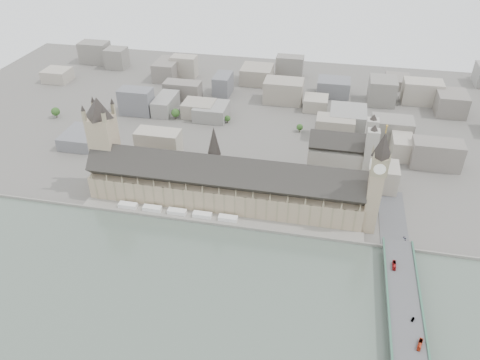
% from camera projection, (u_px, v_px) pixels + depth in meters
% --- Properties ---
extents(ground, '(900.00, 900.00, 0.00)m').
position_uv_depth(ground, '(219.00, 216.00, 447.59)').
color(ground, '#595651').
rests_on(ground, ground).
extents(embankment_wall, '(600.00, 1.50, 3.00)m').
position_uv_depth(embankment_wall, '(216.00, 224.00, 434.54)').
color(embankment_wall, gray).
rests_on(embankment_wall, ground).
extents(river_terrace, '(270.00, 15.00, 2.00)m').
position_uv_depth(river_terrace, '(218.00, 220.00, 440.93)').
color(river_terrace, gray).
rests_on(river_terrace, ground).
extents(terrace_tents, '(118.00, 7.00, 4.00)m').
position_uv_depth(terrace_tents, '(177.00, 212.00, 446.43)').
color(terrace_tents, white).
rests_on(terrace_tents, river_terrace).
extents(palace_of_westminster, '(265.00, 40.73, 55.44)m').
position_uv_depth(palace_of_westminster, '(224.00, 185.00, 451.04)').
color(palace_of_westminster, gray).
rests_on(palace_of_westminster, ground).
extents(elizabeth_tower, '(17.00, 17.00, 107.50)m').
position_uv_depth(elizabeth_tower, '(377.00, 177.00, 398.55)').
color(elizabeth_tower, gray).
rests_on(elizabeth_tower, ground).
extents(victoria_tower, '(30.00, 30.00, 100.00)m').
position_uv_depth(victoria_tower, '(104.00, 140.00, 458.75)').
color(victoria_tower, gray).
rests_on(victoria_tower, ground).
extents(central_tower, '(13.00, 13.00, 48.00)m').
position_uv_depth(central_tower, '(214.00, 149.00, 438.31)').
color(central_tower, gray).
rests_on(central_tower, ground).
extents(westminster_bridge, '(25.00, 325.00, 10.25)m').
position_uv_depth(westminster_bridge, '(403.00, 309.00, 346.10)').
color(westminster_bridge, '#474749').
rests_on(westminster_bridge, ground).
extents(bridge_parapets, '(25.00, 235.00, 1.15)m').
position_uv_depth(bridge_parapets, '(411.00, 355.00, 306.69)').
color(bridge_parapets, '#345F4A').
rests_on(bridge_parapets, westminster_bridge).
extents(westminster_abbey, '(68.00, 36.00, 64.00)m').
position_uv_depth(westminster_abbey, '(343.00, 156.00, 492.30)').
color(westminster_abbey, '#A19A91').
rests_on(westminster_abbey, ground).
extents(city_skyline_inland, '(720.00, 360.00, 38.00)m').
position_uv_depth(city_skyline_inland, '(262.00, 96.00, 636.60)').
color(city_skyline_inland, gray).
rests_on(city_skyline_inland, ground).
extents(park_trees, '(110.00, 30.00, 15.00)m').
position_uv_depth(park_trees, '(224.00, 175.00, 493.99)').
color(park_trees, '#224418').
rests_on(park_trees, ground).
extents(red_bus_north, '(3.12, 10.61, 2.92)m').
position_uv_depth(red_bus_north, '(394.00, 265.00, 375.06)').
color(red_bus_north, '#A01213').
rests_on(red_bus_north, westminster_bridge).
extents(red_bus_south, '(5.15, 10.35, 2.81)m').
position_uv_depth(red_bus_south, '(420.00, 344.00, 312.81)').
color(red_bus_south, red).
rests_on(red_bus_south, westminster_bridge).
extents(car_silver, '(3.07, 4.42, 1.38)m').
position_uv_depth(car_silver, '(413.00, 319.00, 331.00)').
color(car_silver, gray).
rests_on(car_silver, westminster_bridge).
extents(car_approach, '(3.09, 4.79, 1.29)m').
position_uv_depth(car_approach, '(405.00, 239.00, 403.43)').
color(car_approach, gray).
rests_on(car_approach, westminster_bridge).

